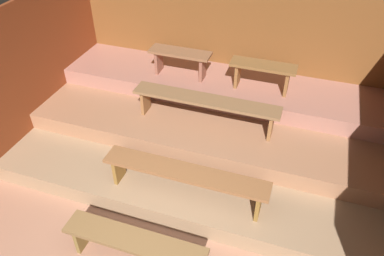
# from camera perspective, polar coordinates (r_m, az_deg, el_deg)

# --- Properties ---
(ground) EXTENTS (6.20, 4.95, 0.08)m
(ground) POSITION_cam_1_polar(r_m,az_deg,el_deg) (5.71, -0.04, -7.16)
(ground) COLOR #9F6D54
(wall_back) EXTENTS (6.20, 0.06, 2.23)m
(wall_back) POSITION_cam_1_polar(r_m,az_deg,el_deg) (6.72, 5.91, 12.22)
(wall_back) COLOR brown
(wall_back) RESTS_ON ground
(wall_left) EXTENTS (0.06, 4.95, 2.23)m
(wall_left) POSITION_cam_1_polar(r_m,az_deg,el_deg) (6.26, -24.58, 6.80)
(wall_left) COLOR brown
(wall_left) RESTS_ON ground
(platform_lower) EXTENTS (5.40, 3.13, 0.26)m
(platform_lower) POSITION_cam_1_polar(r_m,az_deg,el_deg) (5.95, 1.54, -2.71)
(platform_lower) COLOR #937556
(platform_lower) RESTS_ON ground
(platform_middle) EXTENTS (5.40, 2.18, 0.26)m
(platform_middle) POSITION_cam_1_polar(r_m,az_deg,el_deg) (6.15, 2.94, 1.91)
(platform_middle) COLOR #9A694A
(platform_middle) RESTS_ON platform_lower
(platform_upper) EXTENTS (5.40, 1.14, 0.26)m
(platform_upper) POSITION_cam_1_polar(r_m,az_deg,el_deg) (6.42, 4.33, 6.38)
(platform_upper) COLOR #A1695A
(platform_upper) RESTS_ON platform_middle
(bench_floor_center) EXTENTS (1.69, 0.32, 0.45)m
(bench_floor_center) POSITION_cam_1_polar(r_m,az_deg,el_deg) (4.49, -8.75, -17.10)
(bench_floor_center) COLOR brown
(bench_floor_center) RESTS_ON ground
(bench_lower_center) EXTENTS (2.16, 0.32, 0.45)m
(bench_lower_center) POSITION_cam_1_polar(r_m,az_deg,el_deg) (4.76, -1.06, -7.25)
(bench_lower_center) COLOR brown
(bench_lower_center) RESTS_ON platform_lower
(bench_middle_center) EXTENTS (2.23, 0.32, 0.45)m
(bench_middle_center) POSITION_cam_1_polar(r_m,az_deg,el_deg) (5.55, 2.10, 3.84)
(bench_middle_center) COLOR brown
(bench_middle_center) RESTS_ON platform_middle
(bench_upper_left) EXTENTS (1.03, 0.32, 0.45)m
(bench_upper_left) POSITION_cam_1_polar(r_m,az_deg,el_deg) (6.31, -1.82, 10.72)
(bench_upper_left) COLOR brown
(bench_upper_left) RESTS_ON platform_upper
(bench_upper_right) EXTENTS (1.03, 0.32, 0.45)m
(bench_upper_right) POSITION_cam_1_polar(r_m,az_deg,el_deg) (6.02, 10.78, 8.59)
(bench_upper_right) COLOR brown
(bench_upper_right) RESTS_ON platform_upper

